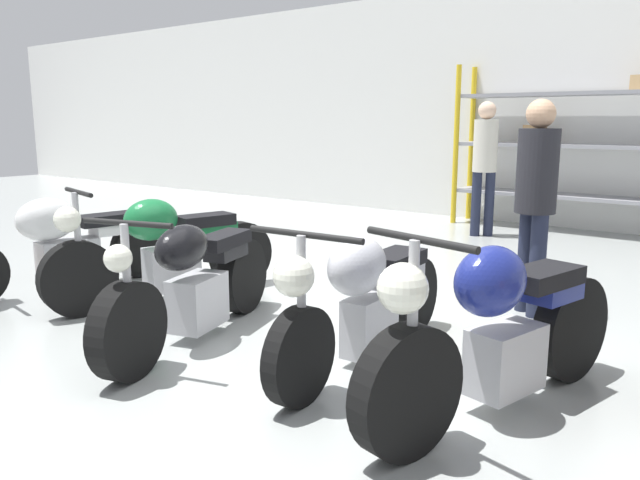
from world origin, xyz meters
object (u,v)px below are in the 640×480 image
at_px(motorcycle_silver, 364,296).
at_px(shelving_rack, 625,143).
at_px(person_browsing, 485,157).
at_px(motorcycle_black, 194,284).
at_px(motorcycle_blue, 498,330).
at_px(motorcycle_green, 164,250).
at_px(motorcycle_white, 60,244).
at_px(person_near_rack, 536,190).

bearing_deg(motorcycle_silver, shelving_rack, 174.26).
bearing_deg(person_browsing, motorcycle_silver, 157.37).
height_order(motorcycle_black, motorcycle_blue, motorcycle_blue).
relative_size(shelving_rack, motorcycle_silver, 2.15).
bearing_deg(person_browsing, shelving_rack, -91.84).
bearing_deg(motorcycle_green, motorcycle_black, 75.85).
relative_size(motorcycle_white, person_near_rack, 1.21).
relative_size(motorcycle_black, motorcycle_blue, 0.99).
bearing_deg(shelving_rack, person_browsing, -144.33).
distance_m(motorcycle_blue, person_near_rack, 2.02).
distance_m(motorcycle_white, motorcycle_blue, 4.16).
height_order(motorcycle_white, motorcycle_silver, motorcycle_white).
relative_size(motorcycle_green, motorcycle_silver, 1.03).
xyz_separation_m(motorcycle_blue, person_browsing, (-2.23, 4.97, 0.60)).
bearing_deg(motorcycle_silver, person_browsing, -168.88).
distance_m(motorcycle_green, motorcycle_blue, 3.17).
height_order(motorcycle_green, person_browsing, person_browsing).
bearing_deg(motorcycle_silver, motorcycle_black, -77.25).
height_order(motorcycle_blue, person_browsing, person_browsing).
xyz_separation_m(motorcycle_green, person_browsing, (0.92, 4.66, 0.63)).
bearing_deg(motorcycle_green, motorcycle_silver, 99.51).
bearing_deg(shelving_rack, person_near_rack, -86.38).
xyz_separation_m(motorcycle_white, motorcycle_silver, (3.21, 0.22, 0.02)).
distance_m(motorcycle_white, person_browsing, 5.45).
bearing_deg(person_near_rack, motorcycle_white, -21.64).
bearing_deg(motorcycle_black, motorcycle_silver, 89.84).
bearing_deg(motorcycle_white, person_near_rack, 126.70).
bearing_deg(motorcycle_green, motorcycle_blue, 98.23).
height_order(motorcycle_black, person_browsing, person_browsing).
xyz_separation_m(motorcycle_green, motorcycle_blue, (3.15, -0.32, 0.02)).
bearing_deg(motorcycle_white, motorcycle_silver, 102.63).
bearing_deg(motorcycle_silver, motorcycle_blue, 77.59).
distance_m(motorcycle_green, motorcycle_black, 1.13).
height_order(motorcycle_black, motorcycle_silver, motorcycle_black).
bearing_deg(shelving_rack, motorcycle_green, -112.83).
relative_size(motorcycle_white, motorcycle_blue, 1.02).
xyz_separation_m(motorcycle_white, motorcycle_black, (2.00, -0.14, -0.02)).
relative_size(motorcycle_silver, person_browsing, 1.12).
relative_size(motorcycle_white, motorcycle_silver, 1.03).
bearing_deg(shelving_rack, motorcycle_black, -102.76).
relative_size(shelving_rack, person_near_rack, 2.54).
bearing_deg(person_near_rack, motorcycle_green, -19.32).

